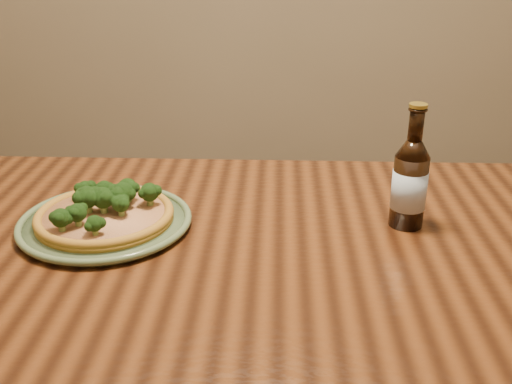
{
  "coord_description": "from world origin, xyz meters",
  "views": [
    {
      "loc": [
        0.06,
        -0.82,
        1.27
      ],
      "look_at": [
        0.02,
        0.2,
        0.82
      ],
      "focal_mm": 42.0,
      "sensor_mm": 36.0,
      "label": 1
    }
  ],
  "objects_px": {
    "table": "(244,295)",
    "beer_bottle": "(410,182)",
    "pizza": "(105,212)",
    "plate": "(105,222)"
  },
  "relations": [
    {
      "from": "plate",
      "to": "beer_bottle",
      "type": "distance_m",
      "value": 0.58
    },
    {
      "from": "beer_bottle",
      "to": "pizza",
      "type": "bearing_deg",
      "value": 179.99
    },
    {
      "from": "table",
      "to": "pizza",
      "type": "relative_size",
      "value": 6.18
    },
    {
      "from": "pizza",
      "to": "beer_bottle",
      "type": "distance_m",
      "value": 0.57
    },
    {
      "from": "table",
      "to": "beer_bottle",
      "type": "distance_m",
      "value": 0.37
    },
    {
      "from": "plate",
      "to": "beer_bottle",
      "type": "xyz_separation_m",
      "value": [
        0.57,
        0.03,
        0.08
      ]
    },
    {
      "from": "pizza",
      "to": "beer_bottle",
      "type": "bearing_deg",
      "value": 3.03
    },
    {
      "from": "table",
      "to": "beer_bottle",
      "type": "relative_size",
      "value": 6.75
    },
    {
      "from": "pizza",
      "to": "table",
      "type": "bearing_deg",
      "value": -17.05
    },
    {
      "from": "plate",
      "to": "pizza",
      "type": "xyz_separation_m",
      "value": [
        0.0,
        0.0,
        0.02
      ]
    }
  ]
}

